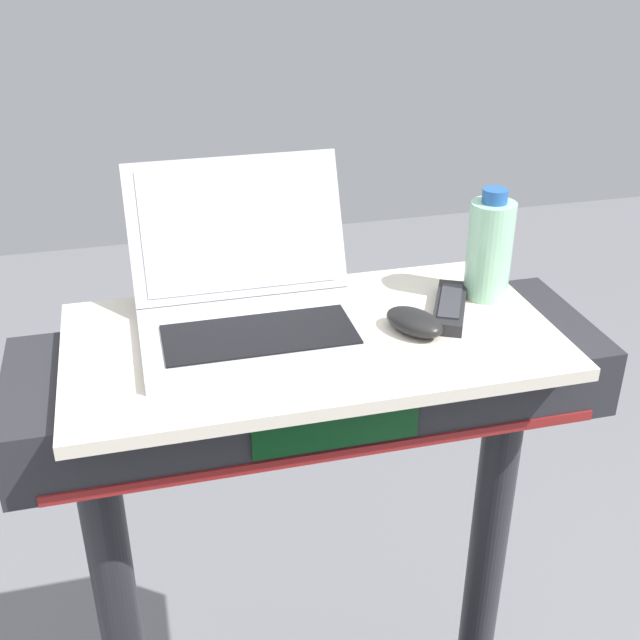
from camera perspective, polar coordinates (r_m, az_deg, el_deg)
desk_board at (r=1.21m, az=-0.59°, el=-1.44°), size 0.73×0.39×0.02m
laptop at (r=1.21m, az=-4.95°, el=1.58°), size 0.34×0.32×0.22m
computer_mouse at (r=1.21m, az=6.72°, el=-0.14°), size 0.10×0.12×0.03m
water_bottle at (r=1.31m, az=11.97°, el=5.02°), size 0.07×0.07×0.18m
tv_remote at (r=1.27m, az=9.23°, el=0.94°), size 0.11×0.16×0.02m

